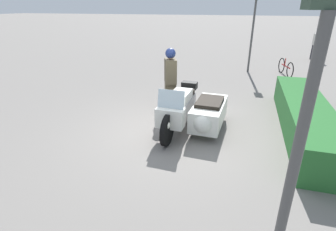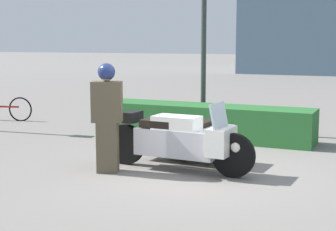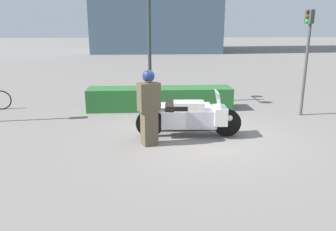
{
  "view_description": "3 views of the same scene",
  "coord_description": "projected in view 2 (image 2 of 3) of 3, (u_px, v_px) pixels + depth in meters",
  "views": [
    {
      "loc": [
        5.45,
        1.45,
        2.84
      ],
      "look_at": [
        0.33,
        -0.05,
        0.58
      ],
      "focal_mm": 28.0,
      "sensor_mm": 36.0,
      "label": 1
    },
    {
      "loc": [
        2.91,
        -7.62,
        2.12
      ],
      "look_at": [
        -0.97,
        0.99,
        0.77
      ],
      "focal_mm": 55.0,
      "sensor_mm": 36.0,
      "label": 2
    },
    {
      "loc": [
        -1.41,
        -7.89,
        2.73
      ],
      "look_at": [
        -0.93,
        -0.12,
        0.61
      ],
      "focal_mm": 35.0,
      "sensor_mm": 36.0,
      "label": 3
    }
  ],
  "objects": [
    {
      "name": "police_motorcycle",
      "position": [
        188.0,
        138.0,
        8.82
      ],
      "size": [
        2.68,
        1.42,
        1.18
      ],
      "rotation": [
        0.0,
        0.0,
        -0.04
      ],
      "color": "black",
      "rests_on": "ground"
    },
    {
      "name": "hedge_bush_curbside",
      "position": [
        203.0,
        122.0,
        11.4
      ],
      "size": [
        4.84,
        0.94,
        0.74
      ],
      "primitive_type": "cube",
      "color": "#28662D",
      "rests_on": "ground"
    },
    {
      "name": "ground_plane",
      "position": [
        198.0,
        174.0,
        8.36
      ],
      "size": [
        160.0,
        160.0,
        0.0
      ],
      "primitive_type": "plane",
      "color": "slate"
    },
    {
      "name": "bicycle_parked",
      "position": [
        4.0,
        109.0,
        14.0
      ],
      "size": [
        1.59,
        0.45,
        0.71
      ],
      "rotation": [
        0.0,
        0.0,
        0.25
      ],
      "color": "black",
      "rests_on": "ground"
    },
    {
      "name": "officer_rider",
      "position": [
        107.0,
        115.0,
        8.35
      ],
      "size": [
        0.56,
        0.46,
        1.78
      ],
      "rotation": [
        0.0,
        0.0,
        1.97
      ],
      "color": "brown",
      "rests_on": "ground"
    }
  ]
}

